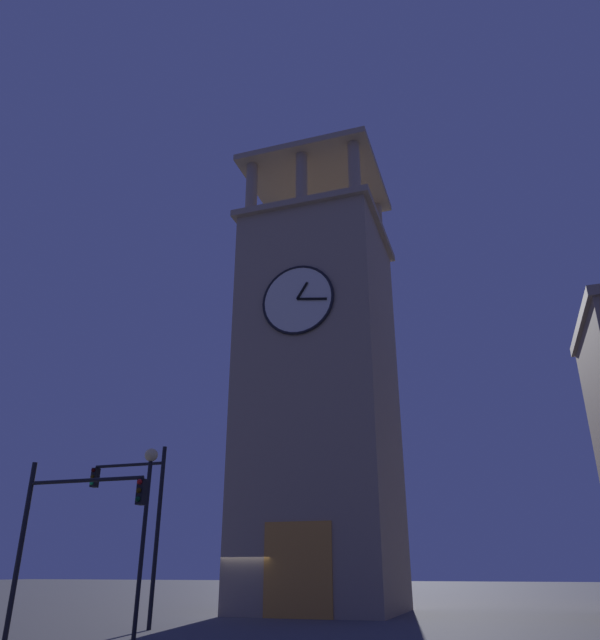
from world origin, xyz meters
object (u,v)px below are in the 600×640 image
Objects in this scene: traffic_signal_mid at (65,518)px; street_lamp at (147,504)px; traffic_signal_near at (137,508)px; clocktower at (320,393)px.

traffic_signal_mid is 0.90× the size of street_lamp.
clocktower is at bearing -112.00° from traffic_signal_near.
clocktower is 13.37m from traffic_signal_near.
traffic_signal_near is 3.66m from street_lamp.
street_lamp is (2.04, 13.44, -7.21)m from clocktower.
traffic_signal_near is at bearing 68.00° from clocktower.
street_lamp is at bearing -136.33° from traffic_signal_mid.
traffic_signal_near is at bearing -52.63° from street_lamp.
traffic_signal_near reaches higher than traffic_signal_mid.
clocktower reaches higher than street_lamp.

